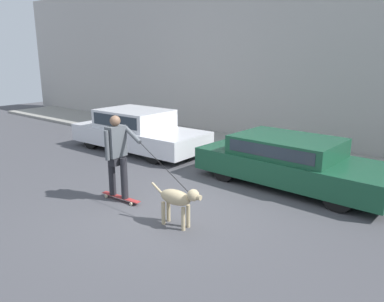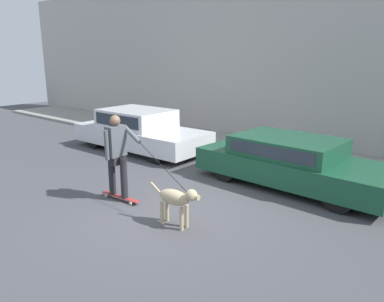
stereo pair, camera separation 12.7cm
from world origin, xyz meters
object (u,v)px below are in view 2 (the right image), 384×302
(parked_car_0, at_px, (140,131))
(dog, at_px, (177,199))
(parked_car_1, at_px, (292,162))
(skateboarder, at_px, (117,153))

(parked_car_0, relative_size, dog, 4.22)
(parked_car_0, distance_m, parked_car_1, 5.21)
(parked_car_1, bearing_deg, skateboarder, -124.68)
(parked_car_0, height_order, dog, parked_car_0)
(skateboarder, bearing_deg, parked_car_0, 128.14)
(dog, bearing_deg, parked_car_0, 139.57)
(parked_car_0, relative_size, skateboarder, 1.76)
(parked_car_0, xyz_separation_m, dog, (4.63, -3.32, -0.10))
(parked_car_1, xyz_separation_m, dog, (-0.58, -3.32, -0.05))
(parked_car_0, height_order, parked_car_1, parked_car_0)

